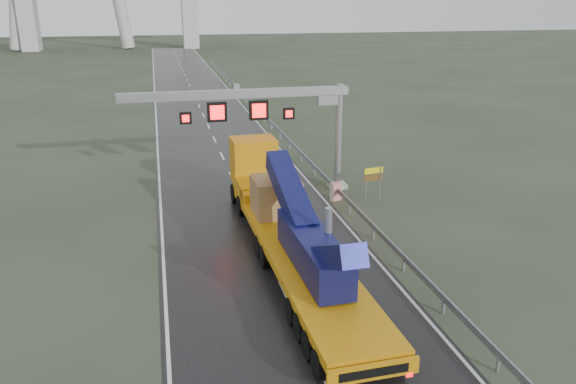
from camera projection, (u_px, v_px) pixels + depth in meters
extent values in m
plane|color=#2C3323|center=(309.00, 346.00, 21.36)|extent=(400.00, 400.00, 0.00)
cube|color=black|center=(208.00, 126.00, 58.18)|extent=(11.00, 200.00, 0.02)
cube|color=beige|center=(337.00, 185.00, 39.36)|extent=(1.20, 1.20, 0.30)
cylinder|color=gray|center=(338.00, 137.00, 38.24)|extent=(0.48, 0.48, 7.20)
cube|color=gray|center=(237.00, 94.00, 35.71)|extent=(14.80, 0.55, 0.55)
cube|color=gray|center=(328.00, 98.00, 37.18)|extent=(1.40, 0.35, 0.90)
cube|color=gray|center=(236.00, 87.00, 35.57)|extent=(0.35, 0.35, 0.35)
cube|color=black|center=(217.00, 112.00, 35.75)|extent=(1.25, 0.25, 1.25)
cube|color=#FF0C0C|center=(217.00, 112.00, 35.62)|extent=(0.90, 0.02, 0.90)
cube|color=black|center=(259.00, 110.00, 36.33)|extent=(1.25, 0.25, 1.25)
cube|color=#FF0C0C|center=(259.00, 111.00, 36.20)|extent=(0.90, 0.02, 0.90)
cube|color=black|center=(186.00, 118.00, 35.41)|extent=(0.75, 0.25, 0.75)
cube|color=#FF0C0C|center=(186.00, 119.00, 35.29)|extent=(0.54, 0.02, 0.54)
cube|color=black|center=(289.00, 113.00, 36.85)|extent=(0.75, 0.25, 0.75)
cube|color=#FF0C0C|center=(289.00, 114.00, 36.72)|extent=(0.54, 0.02, 0.54)
cube|color=beige|center=(27.00, 8.00, 139.33)|extent=(4.00, 6.00, 21.00)
cube|color=beige|center=(189.00, 7.00, 147.91)|extent=(4.00, 6.00, 21.00)
cube|color=#C56C0A|center=(306.00, 261.00, 25.63)|extent=(3.51, 15.68, 0.39)
cube|color=#C56C0A|center=(373.00, 371.00, 18.41)|extent=(3.23, 0.21, 0.61)
cube|color=black|center=(374.00, 373.00, 18.34)|extent=(2.45, 0.08, 0.33)
cube|color=#FF0505|center=(409.00, 375.00, 18.75)|extent=(0.25, 0.05, 0.13)
cube|color=#C56C0A|center=(267.00, 195.00, 33.03)|extent=(2.93, 1.41, 0.56)
cube|color=#C56C0A|center=(260.00, 190.00, 34.75)|extent=(2.98, 3.41, 1.34)
cube|color=#C56C0A|center=(254.00, 160.00, 36.15)|extent=(2.84, 2.30, 2.90)
cube|color=black|center=(250.00, 151.00, 37.09)|extent=(2.56, 0.12, 1.34)
cube|color=#10134C|center=(313.00, 250.00, 24.27)|extent=(1.73, 6.72, 1.56)
cube|color=#10134C|center=(290.00, 193.00, 27.40)|extent=(1.27, 6.17, 2.85)
cube|color=#10134C|center=(335.00, 256.00, 21.39)|extent=(1.11, 4.44, 2.69)
cylinder|color=gray|center=(328.00, 227.00, 24.10)|extent=(0.34, 0.34, 1.78)
cube|color=tan|center=(276.00, 196.00, 30.54)|extent=(2.51, 2.51, 2.01)
cylinder|color=black|center=(342.00, 333.00, 21.24)|extent=(3.26, 1.19, 1.11)
cylinder|color=black|center=(290.00, 249.00, 28.38)|extent=(3.26, 1.19, 1.11)
cylinder|color=black|center=(255.00, 192.00, 36.62)|extent=(3.04, 1.30, 1.23)
cylinder|color=gray|center=(366.00, 184.00, 36.35)|extent=(0.08, 0.08, 2.28)
cylinder|color=gray|center=(380.00, 183.00, 36.55)|extent=(0.08, 0.08, 2.28)
cube|color=yellow|center=(374.00, 171.00, 36.16)|extent=(1.33, 0.25, 0.38)
cube|color=brown|center=(373.00, 178.00, 36.31)|extent=(1.33, 0.25, 0.43)
cube|color=red|center=(336.00, 191.00, 36.72)|extent=(0.79, 0.60, 1.18)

